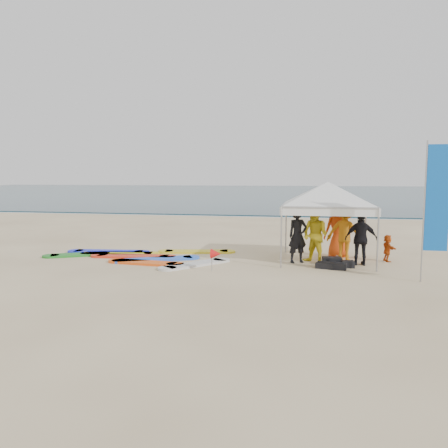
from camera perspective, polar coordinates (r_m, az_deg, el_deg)
ground at (r=11.06m, az=-1.66°, el=-7.69°), size 120.00×120.00×0.00m
ocean at (r=70.55m, az=9.07°, el=4.12°), size 160.00×84.00×0.08m
shoreline_foam at (r=28.89m, az=6.25°, el=0.99°), size 160.00×1.20×0.01m
person_black_a at (r=13.60m, az=9.60°, el=-1.53°), size 0.73×0.64×1.67m
person_yellow at (r=13.64m, az=11.81°, el=-1.40°), size 1.08×1.04×1.75m
person_orange_a at (r=14.22m, az=15.53°, el=-1.04°), size 1.33×1.01×1.82m
person_black_b at (r=13.67m, az=17.46°, el=-1.85°), size 0.95×0.43×1.60m
person_orange_b at (r=14.82m, az=14.70°, el=-0.64°), size 1.05×0.86×1.86m
person_seated at (r=14.59m, az=20.57°, el=-2.97°), size 0.42×0.82×0.84m
canopy_tent at (r=13.94m, az=13.43°, el=5.35°), size 3.78×3.78×2.85m
feather_flag at (r=12.00m, az=25.96°, el=2.87°), size 0.60×0.04×3.54m
marker_pennant at (r=12.25m, az=-1.07°, el=-3.93°), size 0.28×0.28×0.64m
gear_pile at (r=13.31m, az=14.16°, el=-5.04°), size 1.14×1.07×0.22m
surfboard_spread at (r=14.63m, az=-10.67°, el=-4.18°), size 6.00×3.53×0.07m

